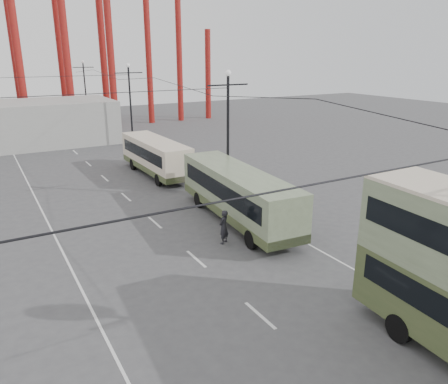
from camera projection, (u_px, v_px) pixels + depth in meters
ground at (348, 364)px, 15.34m from camera, size 160.00×160.00×0.00m
road_markings at (138, 205)px, 31.22m from camera, size 12.52×120.00×0.01m
lamp_post_mid at (228, 136)px, 31.44m from camera, size 3.20×0.44×9.32m
lamp_post_far at (131, 106)px, 49.63m from camera, size 3.20×0.44×9.32m
lamp_post_distant at (86, 91)px, 67.82m from camera, size 3.20×0.44×9.32m
fairground_shed at (16, 124)px, 50.60m from camera, size 22.00×10.00×5.00m
single_decker_green at (238, 193)px, 27.76m from camera, size 3.61×12.13×3.38m
single_decker_cream at (156, 155)px, 38.48m from camera, size 2.77×10.24×3.17m
pedestrian at (224, 227)px, 24.77m from camera, size 0.87×0.79×1.99m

